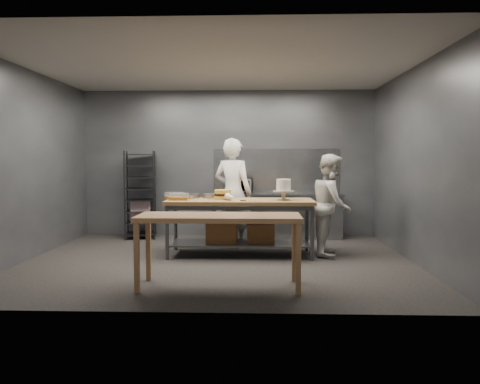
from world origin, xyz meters
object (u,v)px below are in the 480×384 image
(work_table, at_px, (239,221))
(layer_cake, at_px, (223,195))
(chef_right, at_px, (332,205))
(microwave, at_px, (239,186))
(chef_behind, at_px, (233,193))
(speed_rack, at_px, (140,195))
(frosted_cake_stand, at_px, (284,187))
(near_counter, at_px, (219,222))

(work_table, height_order, layer_cake, layer_cake)
(chef_right, bearing_deg, microwave, 54.20)
(chef_behind, xyz_separation_m, microwave, (0.07, 1.03, 0.07))
(speed_rack, relative_size, microwave, 3.23)
(work_table, xyz_separation_m, layer_cake, (-0.27, 0.02, 0.43))
(work_table, relative_size, frosted_cake_stand, 6.98)
(chef_behind, distance_m, layer_cake, 0.70)
(work_table, relative_size, speed_rack, 1.37)
(near_counter, height_order, chef_behind, chef_behind)
(near_counter, relative_size, speed_rack, 1.14)
(microwave, bearing_deg, frosted_cake_stand, -66.82)
(speed_rack, distance_m, frosted_cake_stand, 3.30)
(chef_behind, bearing_deg, near_counter, 113.07)
(frosted_cake_stand, bearing_deg, microwave, 113.18)
(microwave, distance_m, layer_cake, 1.73)
(frosted_cake_stand, relative_size, layer_cake, 1.23)
(speed_rack, bearing_deg, near_counter, -62.52)
(microwave, distance_m, frosted_cake_stand, 2.01)
(speed_rack, bearing_deg, chef_behind, -26.35)
(work_table, relative_size, chef_behind, 1.23)
(frosted_cake_stand, bearing_deg, chef_right, 12.20)
(work_table, xyz_separation_m, frosted_cake_stand, (0.72, -0.11, 0.56))
(work_table, bearing_deg, near_counter, -95.19)
(work_table, height_order, chef_behind, chef_behind)
(layer_cake, bearing_deg, chef_behind, 79.29)
(near_counter, bearing_deg, speed_rack, 117.48)
(layer_cake, bearing_deg, speed_rack, 137.55)
(near_counter, bearing_deg, layer_cake, 92.77)
(chef_behind, relative_size, frosted_cake_stand, 5.70)
(microwave, relative_size, layer_cake, 1.95)
(speed_rack, xyz_separation_m, microwave, (1.99, 0.08, 0.19))
(near_counter, distance_m, layer_cake, 2.00)
(work_table, bearing_deg, speed_rack, 141.18)
(frosted_cake_stand, xyz_separation_m, layer_cake, (-0.99, 0.13, -0.13))
(chef_behind, bearing_deg, work_table, 125.32)
(chef_behind, relative_size, chef_right, 1.17)
(work_table, distance_m, frosted_cake_stand, 0.92)
(near_counter, height_order, speed_rack, speed_rack)
(work_table, bearing_deg, layer_cake, 174.98)
(chef_right, xyz_separation_m, layer_cake, (-1.79, -0.04, 0.17))
(chef_right, bearing_deg, near_counter, 150.67)
(near_counter, bearing_deg, work_table, 84.81)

